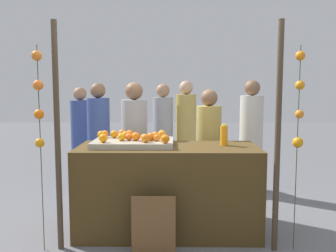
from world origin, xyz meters
TOP-DOWN VIEW (x-y plane):
  - ground_plane at (0.00, 0.00)m, footprint 24.00×24.00m
  - stall_counter at (0.00, 0.00)m, footprint 1.91×0.81m
  - orange_tray at (-0.37, 0.04)m, footprint 0.85×0.60m
  - orange_0 at (-0.14, 0.09)m, footprint 0.08×0.08m
  - orange_1 at (-0.49, -0.02)m, footprint 0.08×0.08m
  - orange_2 at (-0.23, -0.14)m, footprint 0.09×0.09m
  - orange_3 at (-0.25, -0.03)m, footprint 0.08×0.08m
  - orange_4 at (-0.74, 0.17)m, footprint 0.08×0.08m
  - orange_5 at (-0.07, 0.20)m, footprint 0.09×0.09m
  - orange_6 at (-0.44, 0.24)m, footprint 0.08×0.08m
  - orange_7 at (-0.02, -0.19)m, footprint 0.09×0.09m
  - orange_8 at (-0.71, 0.24)m, footprint 0.08×0.08m
  - orange_9 at (-0.47, 0.14)m, footprint 0.08×0.08m
  - orange_10 at (-0.18, 0.00)m, footprint 0.08×0.08m
  - orange_11 at (-0.12, -0.04)m, footprint 0.07×0.07m
  - orange_12 at (-0.34, -0.01)m, footprint 0.09×0.09m
  - orange_13 at (-0.66, -0.14)m, footprint 0.09×0.09m
  - orange_14 at (-0.42, 0.02)m, footprint 0.07×0.07m
  - orange_15 at (-0.60, 0.19)m, footprint 0.09×0.09m
  - orange_16 at (-0.52, 0.26)m, footprint 0.09×0.09m
  - juice_bottle at (0.60, 0.06)m, footprint 0.08×0.08m
  - chalkboard_sign at (-0.12, -0.59)m, footprint 0.41×0.03m
  - vendor_left at (-0.43, 0.71)m, footprint 0.33×0.33m
  - vendor_right at (0.50, 0.69)m, footprint 0.31×0.31m
  - crowd_person_0 at (-1.43, 2.00)m, footprint 0.31×0.31m
  - crowd_person_1 at (1.19, 1.45)m, footprint 0.33×0.33m
  - crowd_person_2 at (0.27, 2.20)m, footprint 0.33×0.33m
  - crowd_person_3 at (-1.03, 1.44)m, footprint 0.32×0.32m
  - crowd_person_4 at (-0.11, 2.08)m, footprint 0.32×0.32m
  - canopy_post_left at (-1.04, -0.45)m, footprint 0.06×0.06m
  - canopy_post_right at (1.04, -0.45)m, footprint 0.06×0.06m
  - garland_strand_left at (-1.19, -0.49)m, footprint 0.10×0.10m
  - garland_strand_right at (1.23, -0.43)m, footprint 0.10×0.10m

SIDE VIEW (x-z plane):
  - ground_plane at x=0.00m, z-range 0.00..0.00m
  - chalkboard_sign at x=-0.12m, z-range -0.01..0.57m
  - stall_counter at x=0.00m, z-range 0.00..0.94m
  - vendor_right at x=0.50m, z-range -0.05..1.48m
  - crowd_person_0 at x=-1.43m, z-range -0.05..1.50m
  - crowd_person_4 at x=-0.11m, z-range -0.06..1.56m
  - crowd_person_3 at x=-1.03m, z-range -0.06..1.56m
  - vendor_left at x=-0.43m, z-range -0.06..1.57m
  - crowd_person_2 at x=0.27m, z-range -0.06..1.60m
  - crowd_person_1 at x=1.19m, z-range -0.06..1.60m
  - orange_tray at x=-0.37m, z-range 0.94..1.00m
  - orange_11 at x=-0.12m, z-range 1.00..1.07m
  - orange_14 at x=-0.42m, z-range 1.00..1.07m
  - orange_3 at x=-0.25m, z-range 1.00..1.08m
  - orange_8 at x=-0.71m, z-range 1.00..1.08m
  - orange_9 at x=-0.47m, z-range 1.00..1.08m
  - orange_6 at x=-0.44m, z-range 1.00..1.08m
  - orange_1 at x=-0.49m, z-range 1.00..1.08m
  - orange_4 at x=-0.74m, z-range 1.00..1.08m
  - orange_0 at x=-0.14m, z-range 1.00..1.08m
  - orange_10 at x=-0.18m, z-range 1.00..1.08m
  - orange_15 at x=-0.60m, z-range 1.00..1.08m
  - orange_16 at x=-0.52m, z-range 1.00..1.09m
  - orange_7 at x=-0.02m, z-range 1.00..1.09m
  - orange_2 at x=-0.23m, z-range 1.00..1.09m
  - orange_13 at x=-0.66m, z-range 1.00..1.09m
  - orange_12 at x=-0.34m, z-range 1.00..1.09m
  - orange_5 at x=-0.07m, z-range 1.00..1.09m
  - juice_bottle at x=0.60m, z-range 0.93..1.17m
  - canopy_post_left at x=-1.04m, z-range 0.00..2.18m
  - canopy_post_right at x=1.04m, z-range 0.00..2.18m
  - garland_strand_right at x=1.23m, z-range 0.42..2.37m
  - garland_strand_left at x=-1.19m, z-range 0.48..2.44m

